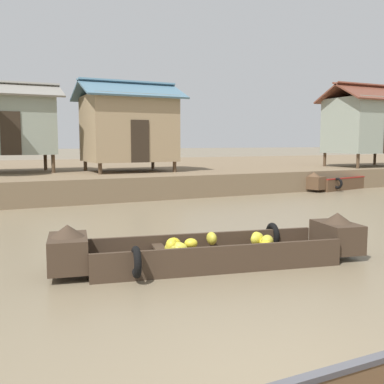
% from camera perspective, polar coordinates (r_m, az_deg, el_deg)
% --- Properties ---
extents(ground_plane, '(300.00, 300.00, 0.00)m').
position_cam_1_polar(ground_plane, '(13.17, -14.59, -3.73)').
color(ground_plane, '#7A6B51').
extents(riverbank_strip, '(160.00, 20.00, 0.92)m').
position_cam_1_polar(riverbank_strip, '(26.29, -20.42, 2.01)').
color(riverbank_strip, '#756047').
rests_on(riverbank_strip, ground).
extents(banana_boat, '(5.85, 2.14, 0.87)m').
position_cam_1_polar(banana_boat, '(8.33, 2.68, -7.24)').
color(banana_boat, '#3D2D21').
rests_on(banana_boat, ground).
extents(fishing_skiff_distant, '(5.08, 2.32, 0.90)m').
position_cam_1_polar(fishing_skiff_distant, '(23.10, 18.40, 1.19)').
color(fishing_skiff_distant, brown).
rests_on(fishing_skiff_distant, ground).
extents(stilt_house_left, '(4.48, 3.21, 3.96)m').
position_cam_1_polar(stilt_house_left, '(21.53, -22.26, 8.03)').
color(stilt_house_left, '#4C3826').
rests_on(stilt_house_left, riverbank_strip).
extents(stilt_house_mid_left, '(4.48, 3.60, 4.08)m').
position_cam_1_polar(stilt_house_mid_left, '(20.87, -8.05, 8.09)').
color(stilt_house_mid_left, '#4C3826').
rests_on(stilt_house_mid_left, riverbank_strip).
extents(stilt_house_mid_right, '(4.97, 3.29, 4.47)m').
position_cam_1_polar(stilt_house_mid_right, '(26.74, 21.41, 7.92)').
color(stilt_house_mid_right, '#4C3826').
rests_on(stilt_house_mid_right, riverbank_strip).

